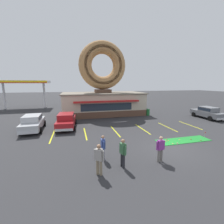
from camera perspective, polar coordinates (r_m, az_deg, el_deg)
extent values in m
plane|color=#2D2D30|center=(12.27, 21.62, -12.84)|extent=(160.00, 160.00, 0.00)
cube|color=brown|center=(23.81, -3.44, 0.39)|extent=(12.00, 6.00, 0.90)
cube|color=beige|center=(23.57, -3.48, 4.21)|extent=(12.00, 6.00, 2.30)
cube|color=slate|center=(23.46, -3.51, 7.20)|extent=(12.30, 6.30, 0.16)
cube|color=#B21E1E|center=(20.32, -1.73, 4.02)|extent=(9.00, 0.60, 0.20)
cube|color=#232D3D|center=(20.71, -1.89, 1.91)|extent=(7.20, 0.03, 1.00)
cube|color=brown|center=(23.44, -3.52, 8.00)|extent=(2.40, 1.80, 0.50)
torus|color=#B27F4C|center=(23.56, -3.64, 17.27)|extent=(7.10, 1.90, 7.10)
torus|color=#936038|center=(23.14, -3.43, 17.39)|extent=(6.24, 1.05, 6.24)
cube|color=#1E842D|center=(14.29, 25.51, -9.69)|extent=(4.68, 1.28, 0.03)
torus|color=#D17F47|center=(13.63, 20.65, -10.15)|extent=(0.13, 0.13, 0.04)
torus|color=#D17F47|center=(13.90, 20.08, -9.70)|extent=(0.13, 0.13, 0.04)
torus|color=brown|center=(14.75, 27.83, -9.12)|extent=(0.13, 0.13, 0.04)
torus|color=#D8667F|center=(13.30, 23.64, -10.90)|extent=(0.13, 0.13, 0.04)
torus|color=#E5C666|center=(13.11, 22.12, -11.09)|extent=(0.13, 0.13, 0.04)
torus|color=#E5C666|center=(14.22, 24.33, -9.54)|extent=(0.13, 0.13, 0.04)
torus|color=#A5724C|center=(13.21, 18.95, -10.71)|extent=(0.13, 0.13, 0.04)
torus|color=brown|center=(14.91, 30.73, -9.20)|extent=(0.13, 0.13, 0.04)
torus|color=#A5724C|center=(13.42, 19.90, -10.43)|extent=(0.13, 0.13, 0.04)
sphere|color=white|center=(13.95, 24.07, -9.90)|extent=(0.04, 0.04, 0.04)
cylinder|color=silver|center=(15.55, 31.71, -7.51)|extent=(0.01, 0.01, 0.55)
cube|color=red|center=(15.53, 31.94, -6.69)|extent=(0.12, 0.01, 0.08)
cube|color=maroon|center=(17.07, -16.95, -3.55)|extent=(2.04, 4.51, 0.68)
cube|color=maroon|center=(16.79, -17.12, -1.56)|extent=(1.69, 2.20, 0.60)
cube|color=#232D3D|center=(16.78, -17.13, -1.50)|extent=(1.71, 2.12, 0.36)
cube|color=silver|center=(19.29, -16.20, -2.62)|extent=(1.67, 0.21, 0.24)
cube|color=silver|center=(15.01, -17.81, -6.53)|extent=(1.67, 0.21, 0.24)
cylinder|color=black|center=(18.59, -19.14, -3.61)|extent=(0.26, 0.65, 0.64)
cylinder|color=black|center=(18.40, -13.71, -3.46)|extent=(0.26, 0.65, 0.64)
cylinder|color=black|center=(15.99, -20.56, -6.01)|extent=(0.26, 0.65, 0.64)
cylinder|color=black|center=(15.77, -14.22, -5.88)|extent=(0.26, 0.65, 0.64)
cube|color=#B2B5BA|center=(17.49, -27.86, -4.02)|extent=(1.91, 4.46, 0.68)
cube|color=#B2B5BA|center=(17.20, -28.15, -2.08)|extent=(1.63, 2.15, 0.60)
cube|color=#232D3D|center=(17.20, -28.15, -2.02)|extent=(1.65, 2.07, 0.36)
cube|color=silver|center=(19.67, -26.55, -3.09)|extent=(1.67, 0.16, 0.24)
cube|color=silver|center=(15.45, -29.39, -6.94)|extent=(1.67, 0.16, 0.24)
cylinder|color=black|center=(19.05, -29.57, -4.10)|extent=(0.24, 0.65, 0.64)
cylinder|color=black|center=(18.71, -24.32, -3.88)|extent=(0.24, 0.65, 0.64)
cylinder|color=black|center=(16.51, -31.68, -6.45)|extent=(0.24, 0.65, 0.64)
cylinder|color=black|center=(16.11, -25.62, -6.28)|extent=(0.24, 0.65, 0.64)
cube|color=slate|center=(24.53, 32.44, -0.50)|extent=(1.82, 4.42, 0.68)
cube|color=slate|center=(24.33, 32.85, 0.91)|extent=(1.59, 2.12, 0.60)
cube|color=#232D3D|center=(24.33, 32.85, 0.96)|extent=(1.61, 2.04, 0.36)
cube|color=silver|center=(26.09, 28.82, -0.10)|extent=(1.67, 0.12, 0.24)
cube|color=silver|center=(23.16, 36.40, -2.12)|extent=(1.67, 0.12, 0.24)
cylinder|color=black|center=(24.89, 28.70, -0.79)|extent=(0.23, 0.64, 0.64)
cylinder|color=black|center=(26.13, 31.50, -0.56)|extent=(0.23, 0.64, 0.64)
cylinder|color=black|center=(23.05, 33.34, -2.09)|extent=(0.23, 0.64, 0.64)
cylinder|color=black|center=(24.39, 36.10, -1.77)|extent=(0.23, 0.64, 0.64)
cylinder|color=#7F7056|center=(8.47, -5.54, -20.11)|extent=(0.15, 0.15, 0.84)
cylinder|color=#7F7056|center=(8.39, -4.26, -20.42)|extent=(0.15, 0.15, 0.84)
cube|color=gray|center=(8.08, -4.99, -15.86)|extent=(0.45, 0.42, 0.61)
cylinder|color=gray|center=(8.20, -6.59, -15.70)|extent=(0.10, 0.10, 0.56)
cylinder|color=gray|center=(7.99, -3.33, -16.40)|extent=(0.10, 0.10, 0.56)
sphere|color=#9E7051|center=(7.89, -5.04, -12.95)|extent=(0.22, 0.22, 0.22)
cylinder|color=#474C66|center=(9.96, -3.51, -15.27)|extent=(0.15, 0.15, 0.78)
cylinder|color=#474C66|center=(9.78, -3.30, -15.78)|extent=(0.15, 0.15, 0.78)
cube|color=#33478C|center=(9.59, -3.45, -11.90)|extent=(0.24, 0.38, 0.57)
cylinder|color=#33478C|center=(9.83, -3.72, -11.51)|extent=(0.10, 0.10, 0.52)
cylinder|color=#33478C|center=(9.37, -3.17, -12.64)|extent=(0.10, 0.10, 0.52)
sphere|color=#9E7051|center=(9.43, -3.48, -9.55)|extent=(0.21, 0.21, 0.21)
cylinder|color=slate|center=(10.10, 18.28, -15.38)|extent=(0.15, 0.15, 0.80)
cylinder|color=slate|center=(9.99, 17.31, -15.61)|extent=(0.15, 0.15, 0.80)
cube|color=#8C3393|center=(9.76, 18.04, -11.83)|extent=(0.39, 0.26, 0.59)
cylinder|color=#8C3393|center=(9.91, 19.23, -11.73)|extent=(0.10, 0.10, 0.54)
cylinder|color=#8C3393|center=(9.63, 16.79, -12.25)|extent=(0.10, 0.10, 0.54)
sphere|color=tan|center=(9.61, 18.19, -9.45)|extent=(0.22, 0.22, 0.22)
cylinder|color=#232328|center=(9.15, 3.75, -17.60)|extent=(0.15, 0.15, 0.83)
cylinder|color=#232328|center=(9.00, 4.47, -18.12)|extent=(0.15, 0.15, 0.83)
cube|color=#386B42|center=(8.75, 4.17, -13.71)|extent=(0.33, 0.43, 0.61)
cylinder|color=#386B42|center=(8.95, 3.28, -13.32)|extent=(0.10, 0.10, 0.56)
cylinder|color=#386B42|center=(8.57, 5.10, -14.49)|extent=(0.10, 0.10, 0.56)
sphere|color=#9E7051|center=(8.57, 4.21, -11.00)|extent=(0.22, 0.22, 0.22)
cylinder|color=#1E662D|center=(23.27, 13.45, -0.08)|extent=(0.56, 0.56, 0.95)
torus|color=#123D1B|center=(23.19, 13.50, 1.07)|extent=(0.57, 0.57, 0.05)
cylinder|color=silver|center=(34.70, -35.79, 4.91)|extent=(0.40, 0.40, 4.80)
cylinder|color=silver|center=(32.80, -24.31, 5.76)|extent=(0.40, 0.40, 4.80)
cube|color=silver|center=(33.49, -30.65, 9.85)|extent=(9.00, 4.40, 0.50)
cube|color=yellow|center=(31.37, -31.78, 9.78)|extent=(9.00, 0.04, 0.44)
cube|color=red|center=(31.34, -31.76, 9.47)|extent=(9.00, 0.04, 0.12)
cube|color=yellow|center=(14.94, -21.81, -8.57)|extent=(0.12, 3.60, 0.01)
cube|color=yellow|center=(14.82, -10.13, -8.09)|extent=(0.12, 3.60, 0.01)
cube|color=yellow|center=(15.29, 1.24, -7.31)|extent=(0.12, 3.60, 0.01)
cube|color=yellow|center=(16.32, 11.51, -6.35)|extent=(0.12, 3.60, 0.01)
cube|color=yellow|center=(17.80, 20.28, -5.37)|extent=(0.12, 3.60, 0.01)
cube|color=yellow|center=(19.62, 27.55, -4.46)|extent=(0.12, 3.60, 0.01)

